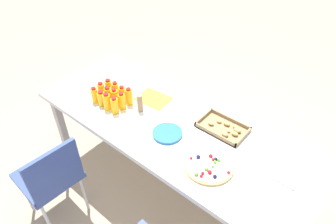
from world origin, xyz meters
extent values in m
plane|color=tan|center=(0.00, 0.00, 0.00)|extent=(12.00, 12.00, 0.00)
cube|color=silver|center=(0.00, 0.00, 0.74)|extent=(2.20, 0.85, 0.04)
cube|color=#99999E|center=(-1.02, -0.34, 0.36)|extent=(0.06, 0.06, 0.72)
cube|color=#99999E|center=(-1.02, 0.34, 0.36)|extent=(0.06, 0.06, 0.72)
cube|color=#99999E|center=(1.02, 0.34, 0.36)|extent=(0.06, 0.06, 0.72)
cube|color=#33478C|center=(-0.54, -0.77, 0.45)|extent=(0.42, 0.42, 0.04)
cube|color=#33478C|center=(-0.36, -0.78, 0.64)|extent=(0.05, 0.38, 0.38)
cylinder|color=silver|center=(-0.71, -0.92, 0.21)|extent=(0.02, 0.02, 0.41)
cylinder|color=silver|center=(-0.69, -0.60, 0.21)|extent=(0.02, 0.02, 0.41)
cylinder|color=silver|center=(-0.39, -0.94, 0.21)|extent=(0.02, 0.02, 0.41)
cylinder|color=silver|center=(-0.37, -0.62, 0.21)|extent=(0.02, 0.02, 0.41)
cylinder|color=#FAAB14|center=(-0.62, -0.19, 0.82)|extent=(0.05, 0.05, 0.12)
cylinder|color=red|center=(-0.62, -0.19, 0.89)|extent=(0.03, 0.03, 0.02)
cylinder|color=#FAAE14|center=(-0.55, -0.18, 0.81)|extent=(0.06, 0.06, 0.12)
cylinder|color=red|center=(-0.55, -0.18, 0.88)|extent=(0.04, 0.04, 0.02)
cylinder|color=#FBAE14|center=(-0.48, -0.19, 0.82)|extent=(0.06, 0.06, 0.13)
cylinder|color=red|center=(-0.48, -0.19, 0.89)|extent=(0.04, 0.04, 0.02)
cylinder|color=#F9AC14|center=(-0.40, -0.18, 0.82)|extent=(0.06, 0.06, 0.13)
cylinder|color=red|center=(-0.40, -0.18, 0.89)|extent=(0.04, 0.04, 0.02)
cylinder|color=#FAAB14|center=(-0.63, -0.12, 0.82)|extent=(0.06, 0.06, 0.13)
cylinder|color=red|center=(-0.63, -0.12, 0.89)|extent=(0.04, 0.04, 0.02)
cylinder|color=#FAAC14|center=(-0.55, -0.11, 0.81)|extent=(0.06, 0.06, 0.12)
cylinder|color=red|center=(-0.55, -0.11, 0.88)|extent=(0.04, 0.04, 0.02)
cylinder|color=#F8AF14|center=(-0.47, -0.11, 0.82)|extent=(0.05, 0.05, 0.13)
cylinder|color=red|center=(-0.47, -0.11, 0.89)|extent=(0.04, 0.04, 0.02)
cylinder|color=#F9AE14|center=(-0.39, -0.11, 0.82)|extent=(0.06, 0.06, 0.13)
cylinder|color=red|center=(-0.39, -0.11, 0.89)|extent=(0.04, 0.04, 0.02)
cylinder|color=#F9AD14|center=(-0.62, -0.04, 0.82)|extent=(0.06, 0.06, 0.12)
cylinder|color=red|center=(-0.62, -0.04, 0.88)|extent=(0.04, 0.04, 0.02)
cylinder|color=#FBAF14|center=(-0.55, -0.04, 0.82)|extent=(0.05, 0.05, 0.12)
cylinder|color=red|center=(-0.55, -0.04, 0.89)|extent=(0.04, 0.04, 0.02)
cylinder|color=#FAAE14|center=(-0.47, -0.04, 0.81)|extent=(0.05, 0.05, 0.12)
cylinder|color=red|center=(-0.47, -0.04, 0.88)|extent=(0.03, 0.03, 0.02)
cylinder|color=#F9AE14|center=(-0.39, -0.04, 0.82)|extent=(0.05, 0.05, 0.13)
cylinder|color=red|center=(-0.39, -0.04, 0.90)|extent=(0.04, 0.04, 0.02)
cylinder|color=tan|center=(0.45, -0.16, 0.76)|extent=(0.32, 0.32, 0.02)
cylinder|color=white|center=(0.45, -0.16, 0.78)|extent=(0.30, 0.30, 0.01)
sphere|color=red|center=(0.46, -0.13, 0.79)|extent=(0.02, 0.02, 0.02)
sphere|color=#66B238|center=(0.48, -0.14, 0.79)|extent=(0.02, 0.02, 0.02)
sphere|color=#66B238|center=(0.47, -0.22, 0.79)|extent=(0.02, 0.02, 0.02)
sphere|color=red|center=(0.47, -0.26, 0.79)|extent=(0.02, 0.02, 0.02)
sphere|color=#1E1947|center=(0.37, -0.17, 0.79)|extent=(0.03, 0.03, 0.03)
sphere|color=red|center=(0.58, -0.15, 0.79)|extent=(0.02, 0.02, 0.02)
sphere|color=#66B238|center=(0.44, -0.29, 0.79)|extent=(0.03, 0.03, 0.03)
sphere|color=#1E1947|center=(0.54, -0.23, 0.79)|extent=(0.02, 0.02, 0.02)
sphere|color=#66B238|center=(0.48, -0.17, 0.79)|extent=(0.02, 0.02, 0.02)
sphere|color=red|center=(0.34, -0.21, 0.79)|extent=(0.02, 0.02, 0.02)
sphere|color=red|center=(0.49, -0.23, 0.79)|extent=(0.03, 0.03, 0.03)
sphere|color=red|center=(0.43, -0.11, 0.79)|extent=(0.03, 0.03, 0.03)
sphere|color=red|center=(0.47, -0.28, 0.79)|extent=(0.02, 0.02, 0.02)
sphere|color=#66B238|center=(0.49, -0.11, 0.79)|extent=(0.02, 0.02, 0.02)
sphere|color=#1E1947|center=(0.46, -0.12, 0.79)|extent=(0.03, 0.03, 0.03)
cube|color=olive|center=(0.33, 0.19, 0.76)|extent=(0.35, 0.22, 0.01)
cube|color=olive|center=(0.33, 0.08, 0.77)|extent=(0.35, 0.01, 0.03)
cube|color=olive|center=(0.33, 0.29, 0.77)|extent=(0.35, 0.01, 0.03)
cube|color=olive|center=(0.16, 0.19, 0.77)|extent=(0.01, 0.22, 0.03)
cube|color=olive|center=(0.50, 0.19, 0.77)|extent=(0.01, 0.22, 0.03)
ellipsoid|color=tan|center=(0.38, 0.14, 0.78)|extent=(0.04, 0.03, 0.03)
ellipsoid|color=tan|center=(0.39, 0.13, 0.78)|extent=(0.05, 0.03, 0.03)
ellipsoid|color=tan|center=(0.43, 0.22, 0.78)|extent=(0.05, 0.04, 0.03)
ellipsoid|color=tan|center=(0.44, 0.18, 0.78)|extent=(0.05, 0.04, 0.03)
ellipsoid|color=tan|center=(0.40, 0.25, 0.78)|extent=(0.04, 0.03, 0.03)
ellipsoid|color=tan|center=(0.34, 0.23, 0.78)|extent=(0.05, 0.04, 0.03)
ellipsoid|color=tan|center=(0.25, 0.16, 0.78)|extent=(0.04, 0.03, 0.03)
ellipsoid|color=tan|center=(0.28, 0.22, 0.77)|extent=(0.04, 0.03, 0.02)
ellipsoid|color=tan|center=(0.38, 0.17, 0.77)|extent=(0.03, 0.02, 0.02)
cylinder|color=blue|center=(0.06, -0.11, 0.76)|extent=(0.21, 0.21, 0.00)
cylinder|color=blue|center=(0.06, -0.11, 0.76)|extent=(0.21, 0.21, 0.00)
cylinder|color=blue|center=(0.06, -0.11, 0.77)|extent=(0.21, 0.21, 0.00)
cylinder|color=blue|center=(0.06, -0.11, 0.77)|extent=(0.21, 0.21, 0.00)
cube|color=white|center=(0.86, 0.07, 0.76)|extent=(0.15, 0.15, 0.01)
cylinder|color=#9E7A56|center=(-0.27, -0.04, 0.83)|extent=(0.04, 0.04, 0.15)
cube|color=yellow|center=(-0.29, 0.13, 0.76)|extent=(0.28, 0.22, 0.01)
camera|label=1|loc=(1.05, -1.29, 2.24)|focal=32.17mm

